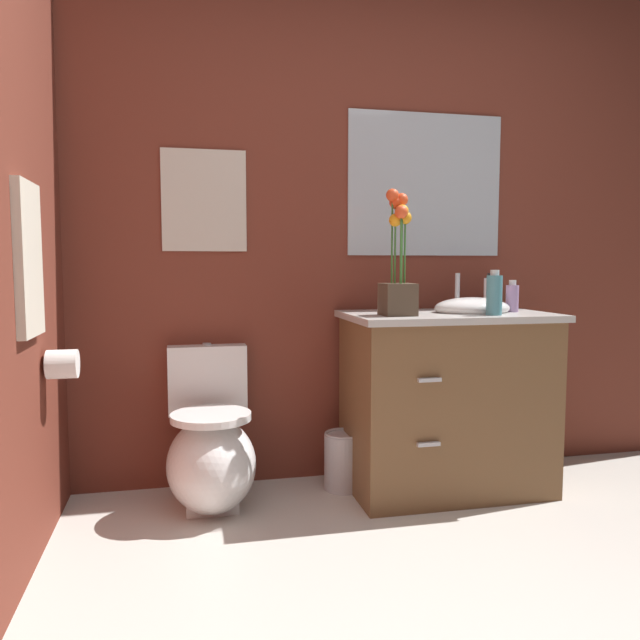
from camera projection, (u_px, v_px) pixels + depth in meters
wall_back at (379, 225)px, 3.07m from camera, size 3.99×0.05×2.50m
toilet at (211, 452)px, 2.68m from camera, size 0.38×0.59×0.69m
vanity_cabinet at (447, 399)px, 2.88m from camera, size 0.94×0.56×1.01m
flower_vase at (398, 271)px, 2.68m from camera, size 0.14×0.14×0.55m
soap_bottle at (512, 298)px, 2.90m from camera, size 0.06×0.06×0.15m
lotion_bottle at (491, 293)px, 3.03m from camera, size 0.07×0.07×0.18m
hand_wash_bottle at (494, 294)px, 2.71m from camera, size 0.07×0.07×0.20m
trash_bin at (343, 460)px, 2.90m from camera, size 0.18×0.18×0.27m
wall_poster at (204, 201)px, 2.84m from camera, size 0.39×0.01×0.46m
wall_mirror at (425, 185)px, 3.07m from camera, size 0.80×0.01×0.70m
hanging_towel at (29, 259)px, 2.07m from camera, size 0.03×0.28×0.52m
toilet_paper_roll at (62, 364)px, 2.33m from camera, size 0.11×0.11×0.11m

